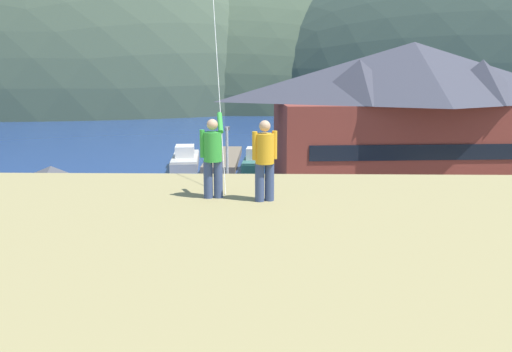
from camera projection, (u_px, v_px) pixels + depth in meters
The scene contains 21 objects.
ground_plane at pixel (222, 312), 21.03m from camera, with size 600.00×600.00×0.00m, color #66604C.
parking_lot_pad at pixel (231, 265), 25.92m from camera, with size 40.00×20.00×0.10m, color gray.
bay_water at pixel (256, 132), 79.78m from camera, with size 360.00×84.00×0.03m, color navy.
far_hill_west_ridge at pixel (13, 108), 128.51m from camera, with size 134.75×69.70×90.29m, color #42513D.
far_hill_east_peak at pixel (269, 105), 137.71m from camera, with size 123.03×63.90×62.48m, color #3D4C38.
far_hill_center_saddle at pixel (508, 109), 126.21m from camera, with size 133.66×71.95×75.71m, color #2D3D33.
harbor_lodge at pixel (411, 113), 40.59m from camera, with size 22.50×12.64×11.60m.
storage_shed_near_lot at pixel (54, 209), 27.26m from camera, with size 5.77×5.26×4.72m.
wharf_dock at pixel (224, 159), 54.55m from camera, with size 3.20×13.17×0.70m.
moored_boat_wharfside at pixel (185, 159), 52.26m from camera, with size 3.39×8.24×2.16m.
moored_boat_outer_mooring at pixel (254, 162), 50.76m from camera, with size 2.27×6.27×2.16m.
parked_car_mid_row_far at pixel (457, 232), 27.85m from camera, with size 4.28×2.21×1.82m.
parked_car_mid_row_near at pixel (363, 273), 22.25m from camera, with size 4.20×2.06×1.82m.
parked_car_front_row_silver at pixel (216, 276), 21.96m from camera, with size 4.28×2.21×1.82m.
parked_car_back_row_left at pixel (200, 240), 26.60m from camera, with size 4.21×2.08×1.82m.
parked_car_front_row_red at pixel (493, 278), 21.72m from camera, with size 4.28×2.21×1.82m.
parked_car_mid_row_center at pixel (302, 238), 26.91m from camera, with size 4.33×2.31×1.82m.
parked_car_corner_spot at pixel (74, 276), 21.97m from camera, with size 4.20×2.06×1.82m.
parking_light_pole at pixel (227, 171), 30.63m from camera, with size 0.24×0.78×6.20m.
person_kite_flyer at pixel (213, 155), 11.37m from camera, with size 0.52×0.69×1.86m.
person_companion at pixel (265, 158), 11.10m from camera, with size 0.53×0.40×1.74m.
Camera 1 is at (1.79, -19.45, 9.63)m, focal length 36.68 mm.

